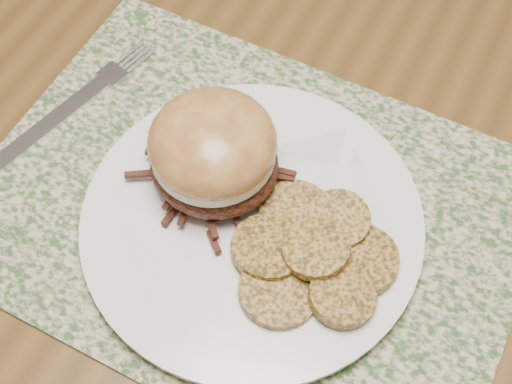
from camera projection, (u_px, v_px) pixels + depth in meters
dining_table at (396, 305)px, 0.64m from camera, size 1.50×0.90×0.75m
placemat at (248, 210)px, 0.59m from camera, size 0.45×0.33×0.00m
dinner_plate at (252, 223)px, 0.58m from camera, size 0.26×0.26×0.02m
pork_sandwich at (213, 152)px, 0.56m from camera, size 0.11×0.11×0.08m
roasted_potatoes at (312, 254)px, 0.54m from camera, size 0.14×0.14×0.03m
fork at (72, 106)px, 0.65m from camera, size 0.06×0.19×0.00m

